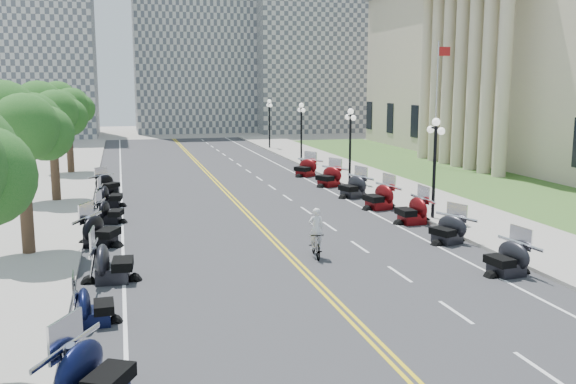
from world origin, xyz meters
TOP-DOWN VIEW (x-y plane):
  - ground at (0.00, 0.00)m, footprint 160.00×160.00m
  - road at (0.00, 10.00)m, footprint 16.00×90.00m
  - centerline_yellow_a at (-0.12, 10.00)m, footprint 0.12×90.00m
  - centerline_yellow_b at (0.12, 10.00)m, footprint 0.12×90.00m
  - edge_line_north at (6.40, 10.00)m, footprint 0.12×90.00m
  - edge_line_south at (-6.40, 10.00)m, footprint 0.12×90.00m
  - lane_dash_3 at (3.20, -12.00)m, footprint 0.12×2.00m
  - lane_dash_4 at (3.20, -8.00)m, footprint 0.12×2.00m
  - lane_dash_5 at (3.20, -4.00)m, footprint 0.12×2.00m
  - lane_dash_6 at (3.20, 0.00)m, footprint 0.12×2.00m
  - lane_dash_7 at (3.20, 4.00)m, footprint 0.12×2.00m
  - lane_dash_8 at (3.20, 8.00)m, footprint 0.12×2.00m
  - lane_dash_9 at (3.20, 12.00)m, footprint 0.12×2.00m
  - lane_dash_10 at (3.20, 16.00)m, footprint 0.12×2.00m
  - lane_dash_11 at (3.20, 20.00)m, footprint 0.12×2.00m
  - lane_dash_12 at (3.20, 24.00)m, footprint 0.12×2.00m
  - lane_dash_13 at (3.20, 28.00)m, footprint 0.12×2.00m
  - lane_dash_14 at (3.20, 32.00)m, footprint 0.12×2.00m
  - lane_dash_15 at (3.20, 36.00)m, footprint 0.12×2.00m
  - lane_dash_16 at (3.20, 40.00)m, footprint 0.12×2.00m
  - lane_dash_17 at (3.20, 44.00)m, footprint 0.12×2.00m
  - lane_dash_18 at (3.20, 48.00)m, footprint 0.12×2.00m
  - lane_dash_19 at (3.20, 52.00)m, footprint 0.12×2.00m
  - sidewalk_north at (10.50, 10.00)m, footprint 5.00×90.00m
  - sidewalk_south at (-10.50, 10.00)m, footprint 5.00×90.00m
  - lawn at (17.50, 18.00)m, footprint 9.00×60.00m
  - distant_block_a at (-18.00, 62.00)m, footprint 18.00×14.00m
  - distant_block_b at (4.00, 68.00)m, footprint 16.00×12.00m
  - distant_block_c at (22.00, 65.00)m, footprint 20.00×14.00m
  - street_lamp_2 at (8.60, 4.00)m, footprint 0.50×1.20m
  - street_lamp_3 at (8.60, 16.00)m, footprint 0.50×1.20m
  - street_lamp_4 at (8.60, 28.00)m, footprint 0.50×1.20m
  - street_lamp_5 at (8.60, 40.00)m, footprint 0.50×1.20m
  - flagpole at (18.00, 22.00)m, footprint 1.10×0.20m
  - tree_2 at (-10.00, 2.00)m, footprint 4.80×4.80m
  - tree_3 at (-10.00, 14.00)m, footprint 4.80×4.80m
  - tree_4 at (-10.00, 26.00)m, footprint 4.80×4.80m
  - motorcycle_n_4 at (6.84, -5.05)m, footprint 2.20×2.20m
  - motorcycle_n_5 at (7.06, -0.33)m, footprint 2.49×2.49m
  - motorcycle_n_6 at (7.29, 3.62)m, footprint 2.19×2.19m
  - motorcycle_n_7 at (7.15, 7.42)m, footprint 2.51×2.51m
  - motorcycle_n_8 at (7.01, 11.12)m, footprint 2.67×2.67m
  - motorcycle_n_9 at (6.92, 15.43)m, footprint 2.84×2.84m
  - motorcycle_n_10 at (6.71, 20.28)m, footprint 2.85×2.85m
  - motorcycle_s_3 at (-7.06, -11.02)m, footprint 2.98×2.98m
  - motorcycle_s_4 at (-7.24, -6.24)m, footprint 1.83×1.83m
  - motorcycle_s_5 at (-6.76, -2.26)m, footprint 2.33×2.33m
  - motorcycle_s_6 at (-7.28, 2.88)m, footprint 2.84×2.84m
  - motorcycle_s_7 at (-6.95, 7.45)m, footprint 2.21×2.21m
  - motorcycle_s_8 at (-6.99, 11.74)m, footprint 2.16×2.16m
  - motorcycle_s_9 at (-7.20, 16.48)m, footprint 2.63×2.63m
  - bicycle at (0.94, -1.09)m, footprint 0.71×1.81m
  - cyclist_rider at (0.94, -1.09)m, footprint 0.60×0.39m

SIDE VIEW (x-z plane):
  - ground at x=0.00m, z-range 0.00..0.00m
  - road at x=0.00m, z-range 0.00..0.01m
  - centerline_yellow_a at x=-0.12m, z-range 0.01..0.01m
  - centerline_yellow_b at x=0.12m, z-range 0.01..0.01m
  - edge_line_north at x=6.40m, z-range 0.01..0.01m
  - edge_line_south at x=-6.40m, z-range 0.01..0.01m
  - lane_dash_3 at x=3.20m, z-range 0.01..0.01m
  - lane_dash_4 at x=3.20m, z-range 0.01..0.01m
  - lane_dash_5 at x=3.20m, z-range 0.01..0.01m
  - lane_dash_6 at x=3.20m, z-range 0.01..0.01m
  - lane_dash_7 at x=3.20m, z-range 0.01..0.01m
  - lane_dash_8 at x=3.20m, z-range 0.01..0.01m
  - lane_dash_9 at x=3.20m, z-range 0.01..0.01m
  - lane_dash_10 at x=3.20m, z-range 0.01..0.01m
  - lane_dash_11 at x=3.20m, z-range 0.01..0.01m
  - lane_dash_12 at x=3.20m, z-range 0.01..0.01m
  - lane_dash_13 at x=3.20m, z-range 0.01..0.01m
  - lane_dash_14 at x=3.20m, z-range 0.01..0.01m
  - lane_dash_15 at x=3.20m, z-range 0.01..0.01m
  - lane_dash_16 at x=3.20m, z-range 0.01..0.01m
  - lane_dash_17 at x=3.20m, z-range 0.01..0.01m
  - lane_dash_18 at x=3.20m, z-range 0.01..0.01m
  - lane_dash_19 at x=3.20m, z-range 0.01..0.01m
  - lawn at x=17.50m, z-range 0.00..0.10m
  - sidewalk_north at x=10.50m, z-range 0.00..0.15m
  - sidewalk_south at x=-10.50m, z-range 0.00..0.15m
  - bicycle at x=0.94m, z-range 0.00..1.06m
  - motorcycle_s_4 at x=-7.24m, z-range 0.00..1.23m
  - motorcycle_s_7 at x=-6.95m, z-range 0.00..1.28m
  - motorcycle_s_9 at x=-7.20m, z-range 0.00..1.30m
  - motorcycle_n_5 at x=7.06m, z-range 0.00..1.36m
  - motorcycle_s_8 at x=-6.99m, z-range 0.00..1.37m
  - motorcycle_n_4 at x=6.84m, z-range 0.00..1.39m
  - motorcycle_n_10 at x=6.71m, z-range 0.00..1.45m
  - motorcycle_n_6 at x=7.29m, z-range 0.00..1.48m
  - motorcycle_n_9 at x=6.92m, z-range 0.00..1.49m
  - motorcycle_s_6 at x=-7.28m, z-range 0.00..1.49m
  - motorcycle_n_8 at x=7.01m, z-range 0.00..1.49m
  - motorcycle_s_5 at x=-6.76m, z-range 0.00..1.53m
  - motorcycle_n_7 at x=7.15m, z-range 0.00..1.53m
  - motorcycle_s_3 at x=-7.06m, z-range 0.00..1.54m
  - cyclist_rider at x=0.94m, z-range 1.06..2.70m
  - street_lamp_2 at x=8.60m, z-range 0.15..5.05m
  - street_lamp_3 at x=8.60m, z-range 0.15..5.05m
  - street_lamp_4 at x=8.60m, z-range 0.15..5.05m
  - street_lamp_5 at x=8.60m, z-range 0.15..5.05m
  - tree_2 at x=-10.00m, z-range 0.15..9.35m
  - tree_3 at x=-10.00m, z-range 0.15..9.35m
  - tree_4 at x=-10.00m, z-range 0.15..9.35m
  - flagpole at x=18.00m, z-range 0.00..10.00m
  - distant_block_c at x=22.00m, z-range 0.00..22.00m
  - distant_block_a at x=-18.00m, z-range 0.00..26.00m
  - distant_block_b at x=4.00m, z-range 0.00..30.00m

